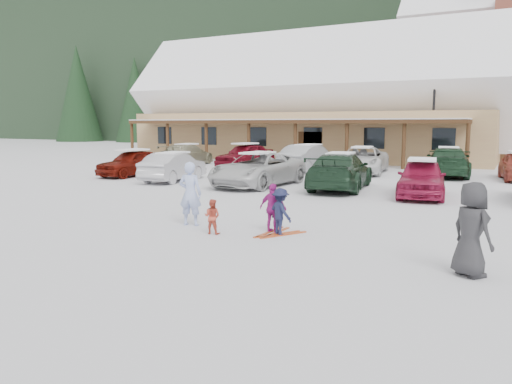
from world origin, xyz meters
The scene contains 23 objects.
ground centered at (0.00, 0.00, 0.00)m, with size 160.00×160.00×0.00m, color silver.
forested_hillside centered at (0.00, 85.00, 19.00)m, with size 300.00×70.00×38.00m, color black.
day_lodge centered at (-9.00, 27.96, 3.94)m, with size 29.12×12.50×10.38m.
lamp_post centered at (1.19, 23.81, 3.39)m, with size 0.50×0.25×5.98m.
conifer_0 centered at (-26.00, 30.00, 5.69)m, with size 4.40×4.40×10.20m.
conifer_2 centered at (-30.00, 42.00, 6.83)m, with size 5.28×5.28×12.24m.
adult_skier centered at (-1.55, 0.66, 0.88)m, with size 0.64×0.42×1.75m, color #A4B5EA.
toddler_red centered at (-0.44, 0.04, 0.44)m, with size 0.43×0.34×0.89m, color #C54834.
child_navy centered at (1.14, 0.71, 0.59)m, with size 0.77×0.44×1.19m, color #171B39.
skis_child_navy centered at (1.14, 0.71, 0.01)m, with size 0.20×1.40×0.03m, color #B44519.
child_magenta centered at (0.86, 0.87, 0.63)m, with size 0.74×0.31×1.27m, color #AB2086.
skis_child_magenta centered at (0.86, 0.87, 0.01)m, with size 0.20×1.40×0.03m, color #B44519.
bystander_dark centered at (5.63, -0.73, 0.87)m, with size 0.85×0.55×1.74m, color #2A2A2D.
parked_car_0 centered at (-11.81, 9.87, 0.70)m, with size 1.66×4.14×1.41m, color #611008.
parked_car_1 centered at (-8.46, 8.99, 0.69)m, with size 1.47×4.21×1.39m, color #B1B1B6.
parked_car_2 centered at (-4.00, 9.26, 0.75)m, with size 2.48×5.37×1.49m, color silver.
parked_car_3 centered at (-0.36, 9.85, 0.77)m, with size 2.15×5.30×1.54m, color #1D3724.
parked_car_4 centered at (3.06, 9.22, 0.72)m, with size 1.70×4.22×1.44m, color #A11A41.
parked_car_7 centered at (-13.48, 17.06, 0.71)m, with size 1.99×4.88×1.42m, color gray.
parked_car_8 centered at (-9.13, 17.30, 0.77)m, with size 1.81×4.49×1.53m, color maroon.
parked_car_9 centered at (-4.61, 16.75, 0.78)m, with size 1.65×4.74×1.56m, color #9EA0A3.
parked_car_10 centered at (-1.47, 16.96, 0.74)m, with size 2.47×5.35×1.49m, color silver.
parked_car_11 centered at (2.98, 17.53, 0.77)m, with size 2.15×5.30×1.54m, color #1C3C25.
Camera 1 is at (6.33, -10.36, 2.76)m, focal length 35.00 mm.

